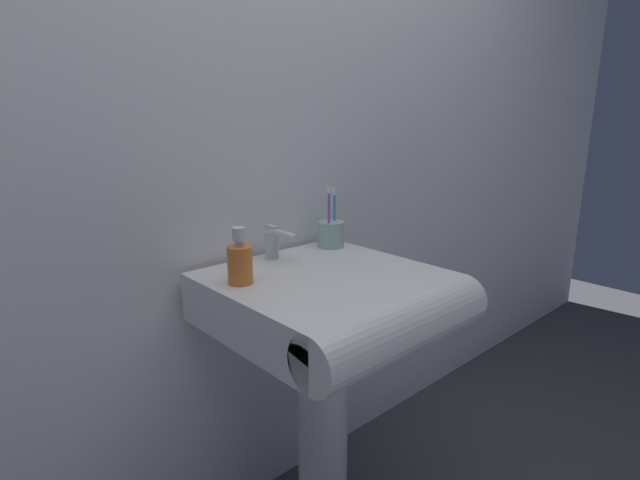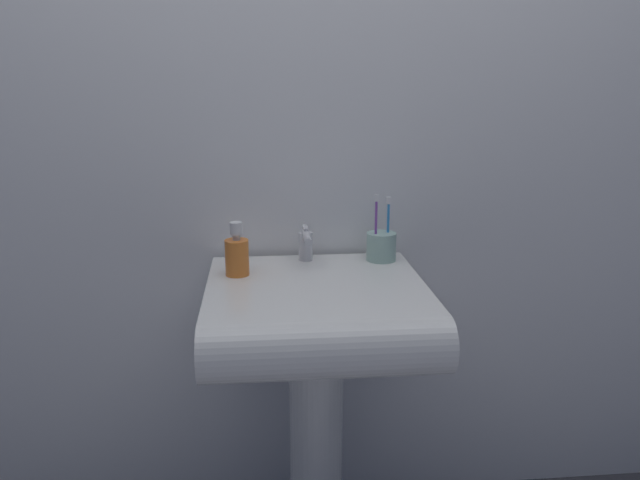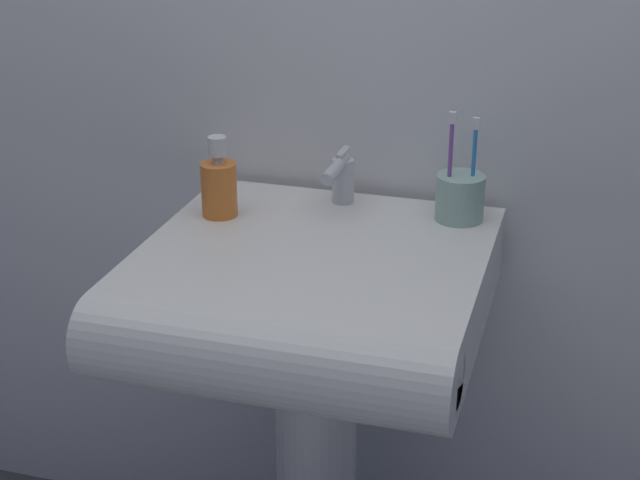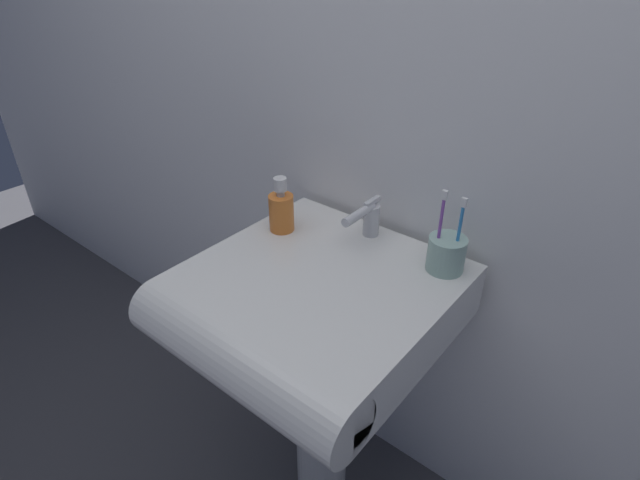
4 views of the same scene
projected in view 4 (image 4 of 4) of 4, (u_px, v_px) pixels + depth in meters
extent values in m
cube|color=white|center=(407.00, 75.00, 1.11)|extent=(5.00, 0.05, 2.40)
cylinder|color=white|center=(322.00, 416.00, 1.36)|extent=(0.14, 0.14, 0.69)
cube|color=white|center=(322.00, 296.00, 1.14)|extent=(0.55, 0.52, 0.13)
cylinder|color=white|center=(239.00, 359.00, 0.97)|extent=(0.55, 0.13, 0.13)
cylinder|color=silver|center=(371.00, 220.00, 1.23)|extent=(0.04, 0.04, 0.08)
cylinder|color=silver|center=(359.00, 214.00, 1.17)|extent=(0.02, 0.11, 0.02)
cube|color=silver|center=(372.00, 201.00, 1.20)|extent=(0.01, 0.06, 0.01)
cylinder|color=#99BFB2|center=(446.00, 254.00, 1.10)|extent=(0.08, 0.08, 0.08)
cylinder|color=purple|center=(439.00, 232.00, 1.07)|extent=(0.01, 0.01, 0.16)
cube|color=white|center=(445.00, 195.00, 1.03)|extent=(0.01, 0.01, 0.02)
cylinder|color=#338CD8|center=(458.00, 237.00, 1.07)|extent=(0.01, 0.01, 0.15)
cube|color=white|center=(464.00, 202.00, 1.02)|extent=(0.01, 0.01, 0.02)
cylinder|color=orange|center=(281.00, 213.00, 1.25)|extent=(0.06, 0.06, 0.10)
cylinder|color=silver|center=(281.00, 193.00, 1.22)|extent=(0.02, 0.02, 0.01)
cylinder|color=silver|center=(280.00, 184.00, 1.21)|extent=(0.03, 0.03, 0.03)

